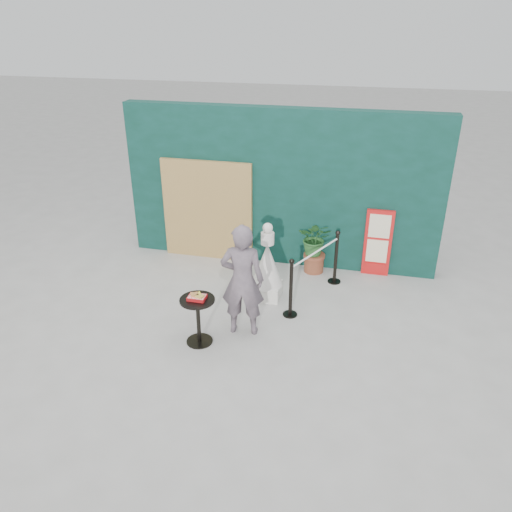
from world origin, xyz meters
The scene contains 10 objects.
ground centered at (0.00, 0.00, 0.00)m, with size 60.00×60.00×0.00m, color #ADAAA5.
back_wall centered at (0.00, 3.15, 1.50)m, with size 6.00×0.30×3.00m, color #0A2E24.
bamboo_fence centered at (-1.40, 2.94, 1.00)m, with size 1.80×0.08×2.00m, color tan.
woman centered at (-0.05, 0.54, 0.90)m, with size 0.66×0.43×1.80m, color slate.
menu_board centered at (1.90, 2.95, 0.65)m, with size 0.50×0.07×1.30m.
statue centered at (0.09, 1.65, 0.57)m, with size 0.55×0.55×1.40m.
cafe_table centered at (-0.62, 0.11, 0.50)m, with size 0.52×0.52×0.75m.
food_basket centered at (-0.62, 0.11, 0.79)m, with size 0.26×0.19×0.11m.
planter centered at (0.76, 2.80, 0.60)m, with size 0.61×0.53×1.04m.
stanchion_barrier centered at (0.89, 1.81, 0.49)m, with size 0.84×1.54×1.03m.
Camera 1 is at (1.67, -5.74, 4.50)m, focal length 35.00 mm.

